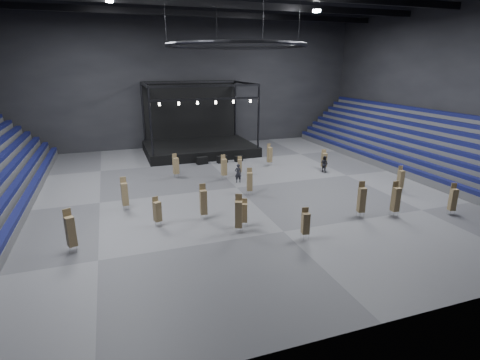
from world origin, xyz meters
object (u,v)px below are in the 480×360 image
object	(u,v)px
chair_stack_4	(244,212)
chair_stack_12	(250,181)
flight_case_left	(202,160)
chair_stack_3	(203,202)
chair_stack_15	(324,160)
flight_case_mid	(222,159)
chair_stack_2	(270,154)
chair_stack_10	(401,179)
stage	(198,141)
man_center	(238,173)
chair_stack_7	(305,223)
chair_stack_11	(70,231)
crew_member	(324,164)
chair_stack_1	(176,165)
flight_case_right	(239,159)
chair_stack_14	(239,214)
chair_stack_16	(453,199)
chair_stack_8	(224,167)
chair_stack_6	(157,211)
chair_stack_5	(125,194)
chair_stack_9	(240,165)
chair_stack_13	(362,199)
chair_stack_0	(396,199)

from	to	relation	value
chair_stack_4	chair_stack_12	xyz separation A→B (m)	(2.81, 6.39, 0.19)
flight_case_left	chair_stack_3	xyz separation A→B (m)	(-3.81, -16.15, 0.99)
chair_stack_15	flight_case_mid	bearing A→B (deg)	154.48
chair_stack_2	chair_stack_10	bearing A→B (deg)	-76.08
stage	man_center	bearing A→B (deg)	-87.33
chair_stack_3	man_center	world-z (taller)	chair_stack_3
chair_stack_2	chair_stack_7	bearing A→B (deg)	-123.48
stage	chair_stack_4	bearing A→B (deg)	-95.36
chair_stack_11	chair_stack_15	distance (m)	27.52
chair_stack_3	crew_member	world-z (taller)	chair_stack_3
chair_stack_1	crew_member	distance (m)	16.20
chair_stack_2	chair_stack_15	bearing A→B (deg)	-57.76
flight_case_right	chair_stack_11	xyz separation A→B (m)	(-17.53, -18.35, 1.13)
stage	chair_stack_12	size ratio (longest dim) A/B	5.56
flight_case_right	chair_stack_14	size ratio (longest dim) A/B	0.36
flight_case_left	chair_stack_2	distance (m)	8.06
flight_case_right	chair_stack_11	size ratio (longest dim) A/B	0.35
chair_stack_4	chair_stack_12	distance (m)	6.98
chair_stack_10	chair_stack_16	world-z (taller)	chair_stack_16
chair_stack_8	crew_member	bearing A→B (deg)	-13.34
chair_stack_14	chair_stack_15	size ratio (longest dim) A/B	1.18
chair_stack_2	chair_stack_7	size ratio (longest dim) A/B	1.15
chair_stack_4	chair_stack_15	distance (m)	17.48
chair_stack_6	chair_stack_5	bearing A→B (deg)	94.31
chair_stack_14	chair_stack_4	bearing A→B (deg)	69.80
chair_stack_15	chair_stack_2	bearing A→B (deg)	150.04
chair_stack_7	chair_stack_2	bearing A→B (deg)	83.31
flight_case_mid	chair_stack_10	world-z (taller)	chair_stack_10
chair_stack_1	chair_stack_9	bearing A→B (deg)	-30.40
flight_case_left	chair_stack_16	size ratio (longest dim) A/B	0.51
chair_stack_5	chair_stack_7	bearing A→B (deg)	-46.18
chair_stack_2	chair_stack_4	xyz separation A→B (m)	(-8.66, -15.27, -0.21)
chair_stack_7	chair_stack_12	size ratio (longest dim) A/B	0.89
chair_stack_13	chair_stack_4	bearing A→B (deg)	-177.10
stage	flight_case_mid	world-z (taller)	stage
chair_stack_9	crew_member	bearing A→B (deg)	4.33
chair_stack_14	chair_stack_10	bearing A→B (deg)	32.10
chair_stack_12	chair_stack_13	bearing A→B (deg)	-35.32
stage	chair_stack_11	bearing A→B (deg)	-119.26
chair_stack_10	chair_stack_13	bearing A→B (deg)	-150.35
chair_stack_0	chair_stack_9	xyz separation A→B (m)	(-7.73, 14.76, -0.38)
chair_stack_5	chair_stack_14	distance (m)	10.23
chair_stack_6	chair_stack_11	size ratio (longest dim) A/B	0.78
chair_stack_4	flight_case_mid	bearing A→B (deg)	100.15
chair_stack_4	chair_stack_2	bearing A→B (deg)	82.19
flight_case_left	flight_case_mid	size ratio (longest dim) A/B	1.04
chair_stack_16	chair_stack_15	bearing A→B (deg)	117.55
chair_stack_1	crew_member	size ratio (longest dim) A/B	1.41
flight_case_left	chair_stack_1	xyz separation A→B (m)	(-3.89, -4.50, 0.89)
chair_stack_7	chair_stack_3	bearing A→B (deg)	145.12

